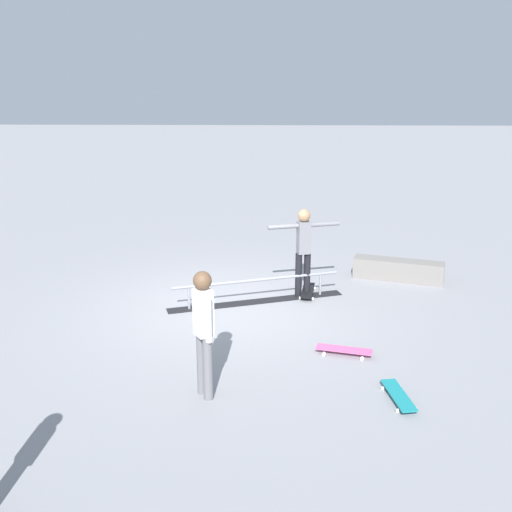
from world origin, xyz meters
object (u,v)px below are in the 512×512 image
object	(u,v)px
skateboard_main	(308,291)
skate_ledge	(398,270)
grind_rail	(257,292)
skater_main	(303,247)
loose_skateboard_pink	(344,350)
loose_skateboard_teal	(399,395)
bystander_white_shirt	(204,327)

from	to	relation	value
skateboard_main	skate_ledge	bearing A→B (deg)	-57.32
grind_rail	skater_main	bearing A→B (deg)	-177.50
skate_ledge	loose_skateboard_pink	bearing A→B (deg)	66.71
skateboard_main	skater_main	bearing A→B (deg)	137.44
skateboard_main	loose_skateboard_teal	size ratio (longest dim) A/B	1.00
grind_rail	loose_skateboard_pink	bearing A→B (deg)	104.97
bystander_white_shirt	loose_skateboard_pink	world-z (taller)	bystander_white_shirt
skater_main	skateboard_main	distance (m)	0.86
skate_ledge	skateboard_main	xyz separation A→B (m)	(1.77, 0.82, -0.13)
bystander_white_shirt	skater_main	bearing A→B (deg)	126.73
grind_rail	skateboard_main	size ratio (longest dim) A/B	3.74
skater_main	skateboard_main	world-z (taller)	skater_main
skate_ledge	loose_skateboard_pink	distance (m)	3.52
skateboard_main	bystander_white_shirt	size ratio (longest dim) A/B	0.49
grind_rail	skate_ledge	bearing A→B (deg)	-173.58
bystander_white_shirt	loose_skateboard_teal	xyz separation A→B (m)	(-2.42, 0.08, -0.87)
grind_rail	loose_skateboard_teal	distance (m)	3.78
skate_ledge	loose_skateboard_teal	distance (m)	4.59
grind_rail	loose_skateboard_teal	bearing A→B (deg)	101.27
grind_rail	skate_ledge	xyz separation A→B (m)	(-2.69, -1.20, 0.01)
loose_skateboard_pink	grind_rail	bearing A→B (deg)	-43.06
grind_rail	skater_main	world-z (taller)	skater_main
skate_ledge	loose_skateboard_teal	world-z (taller)	skate_ledge
skater_main	loose_skateboard_pink	bearing A→B (deg)	87.14
skateboard_main	loose_skateboard_teal	distance (m)	3.80
skater_main	loose_skateboard_teal	world-z (taller)	skater_main
skateboard_main	loose_skateboard_teal	bearing A→B (deg)	-158.22
loose_skateboard_pink	bystander_white_shirt	bearing A→B (deg)	46.76
skateboard_main	loose_skateboard_pink	xyz separation A→B (m)	(-0.38, 2.41, 0.00)
skater_main	bystander_white_shirt	size ratio (longest dim) A/B	0.96
skate_ledge	loose_skateboard_teal	size ratio (longest dim) A/B	2.06
skate_ledge	skateboard_main	world-z (taller)	skate_ledge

